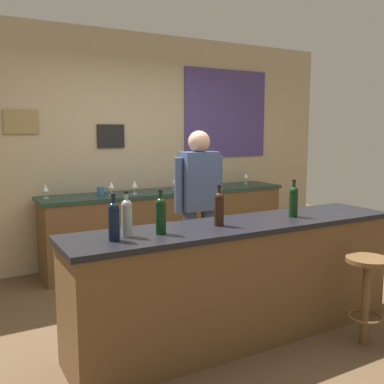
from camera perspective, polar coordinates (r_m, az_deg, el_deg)
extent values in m
plane|color=brown|center=(3.96, 2.67, -16.11)|extent=(10.00, 10.00, 0.00)
cube|color=tan|center=(5.44, -8.69, 5.64)|extent=(6.00, 0.06, 2.80)
cube|color=#997F4C|center=(5.09, -21.45, 8.55)|extent=(0.36, 0.02, 0.26)
cube|color=black|center=(5.33, -10.58, 7.22)|extent=(0.33, 0.02, 0.28)
cube|color=#4C3D7F|center=(6.08, 4.51, 10.19)|extent=(1.30, 0.02, 1.18)
cube|color=brown|center=(3.48, 6.28, -11.77)|extent=(2.68, 0.57, 0.88)
cube|color=black|center=(3.36, 6.40, -4.36)|extent=(2.74, 0.60, 0.04)
cube|color=brown|center=(5.38, -3.03, -4.74)|extent=(3.02, 0.53, 0.86)
cube|color=#1E382D|center=(5.30, -3.07, 0.01)|extent=(3.08, 0.56, 0.04)
cylinder|color=#384766|center=(4.36, 2.04, -7.78)|extent=(0.13, 0.13, 0.86)
cylinder|color=#384766|center=(4.26, -0.28, -8.15)|extent=(0.13, 0.13, 0.86)
cube|color=#3F517A|center=(4.17, 0.92, 1.45)|extent=(0.36, 0.20, 0.56)
sphere|color=tan|center=(4.15, 0.93, 6.60)|extent=(0.21, 0.21, 0.21)
cylinder|color=#3F517A|center=(4.29, 3.46, 1.22)|extent=(0.08, 0.08, 0.52)
cylinder|color=#3F517A|center=(4.07, -1.76, 0.86)|extent=(0.08, 0.08, 0.52)
cylinder|color=brown|center=(3.64, 21.77, -13.43)|extent=(0.06, 0.06, 0.65)
torus|color=brown|center=(3.67, 21.68, -14.92)|extent=(0.26, 0.26, 0.02)
cylinder|color=brown|center=(3.53, 22.06, -8.27)|extent=(0.32, 0.32, 0.03)
cylinder|color=black|center=(2.82, -10.18, -4.32)|extent=(0.07, 0.07, 0.20)
sphere|color=black|center=(2.80, -10.24, -2.06)|extent=(0.07, 0.07, 0.07)
cylinder|color=black|center=(2.79, -10.25, -1.41)|extent=(0.03, 0.03, 0.09)
cylinder|color=black|center=(2.79, -10.28, -0.33)|extent=(0.03, 0.03, 0.02)
cylinder|color=#999E99|center=(2.91, -8.52, -3.89)|extent=(0.07, 0.07, 0.20)
sphere|color=#999E99|center=(2.89, -8.56, -1.70)|extent=(0.07, 0.07, 0.07)
cylinder|color=#999E99|center=(2.89, -8.58, -1.07)|extent=(0.03, 0.03, 0.09)
cylinder|color=black|center=(2.88, -8.60, -0.03)|extent=(0.03, 0.03, 0.02)
cylinder|color=black|center=(2.97, -4.10, -3.60)|extent=(0.07, 0.07, 0.20)
sphere|color=black|center=(2.95, -4.13, -1.46)|extent=(0.07, 0.07, 0.07)
cylinder|color=black|center=(2.94, -4.13, -0.84)|extent=(0.03, 0.03, 0.09)
cylinder|color=black|center=(2.93, -4.14, 0.19)|extent=(0.03, 0.03, 0.02)
cylinder|color=black|center=(3.22, 3.57, -2.68)|extent=(0.07, 0.07, 0.20)
sphere|color=black|center=(3.20, 3.59, -0.70)|extent=(0.07, 0.07, 0.07)
cylinder|color=black|center=(3.20, 3.59, -0.12)|extent=(0.03, 0.03, 0.09)
cylinder|color=black|center=(3.19, 3.60, 0.82)|extent=(0.03, 0.03, 0.02)
cylinder|color=black|center=(3.64, 13.13, -1.63)|extent=(0.07, 0.07, 0.20)
sphere|color=black|center=(3.62, 13.19, 0.12)|extent=(0.07, 0.07, 0.07)
cylinder|color=black|center=(3.62, 13.20, 0.63)|extent=(0.03, 0.03, 0.09)
cylinder|color=black|center=(3.61, 13.23, 1.47)|extent=(0.03, 0.03, 0.02)
cylinder|color=silver|center=(4.91, -18.59, -0.77)|extent=(0.06, 0.06, 0.00)
cylinder|color=silver|center=(4.90, -18.61, -0.31)|extent=(0.01, 0.01, 0.07)
cone|color=silver|center=(4.89, -18.65, 0.56)|extent=(0.07, 0.07, 0.08)
cylinder|color=silver|center=(5.00, -10.49, -0.34)|extent=(0.06, 0.06, 0.00)
cylinder|color=silver|center=(4.99, -10.50, 0.11)|extent=(0.01, 0.01, 0.07)
cone|color=silver|center=(4.98, -10.52, 0.97)|extent=(0.07, 0.07, 0.08)
cylinder|color=silver|center=(5.02, -7.53, -0.23)|extent=(0.06, 0.06, 0.00)
cylinder|color=silver|center=(5.02, -7.53, 0.22)|extent=(0.01, 0.01, 0.07)
cone|color=silver|center=(5.01, -7.55, 1.07)|extent=(0.07, 0.07, 0.08)
cylinder|color=silver|center=(5.37, -2.27, 0.36)|extent=(0.06, 0.06, 0.00)
cylinder|color=silver|center=(5.36, -2.27, 0.79)|extent=(0.01, 0.01, 0.07)
cone|color=silver|center=(5.36, -2.27, 1.58)|extent=(0.07, 0.07, 0.08)
cylinder|color=silver|center=(5.98, 7.06, 1.09)|extent=(0.06, 0.06, 0.00)
cylinder|color=silver|center=(5.97, 7.07, 1.47)|extent=(0.01, 0.01, 0.07)
cone|color=silver|center=(5.97, 7.08, 2.19)|extent=(0.07, 0.07, 0.08)
cylinder|color=#336699|center=(4.99, -11.87, 0.13)|extent=(0.08, 0.08, 0.09)
torus|color=#336699|center=(5.00, -11.25, 0.23)|extent=(0.06, 0.01, 0.06)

